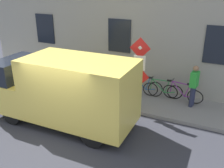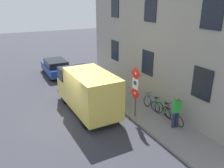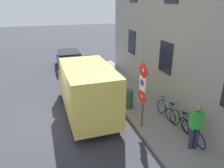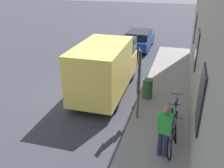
% 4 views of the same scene
% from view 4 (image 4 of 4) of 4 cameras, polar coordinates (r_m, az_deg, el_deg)
% --- Properties ---
extents(ground_plane, '(80.00, 80.00, 0.00)m').
position_cam_4_polar(ground_plane, '(11.77, -5.40, -2.17)').
color(ground_plane, '#303139').
extents(sidewalk_slab, '(2.19, 17.43, 0.14)m').
position_cam_4_polar(sidewalk_slab, '(11.04, 11.93, -4.14)').
color(sidewalk_slab, gray).
rests_on(sidewalk_slab, ground_plane).
extents(building_facade, '(0.75, 15.43, 7.98)m').
position_cam_4_polar(building_facade, '(9.85, 22.66, 15.30)').
color(building_facade, gray).
rests_on(building_facade, ground_plane).
extents(sign_post_stacked, '(0.17, 0.56, 2.75)m').
position_cam_4_polar(sign_post_stacked, '(8.82, 6.09, 1.72)').
color(sign_post_stacked, '#474C47').
rests_on(sign_post_stacked, sidewalk_slab).
extents(delivery_van, '(2.08, 5.36, 2.50)m').
position_cam_4_polar(delivery_van, '(11.31, -1.53, 4.18)').
color(delivery_van, '#EACE55').
rests_on(delivery_van, ground_plane).
extents(parked_hatchback, '(1.77, 4.01, 1.38)m').
position_cam_4_polar(parked_hatchback, '(18.73, 6.40, 10.40)').
color(parked_hatchback, navy).
rests_on(parked_hatchback, ground_plane).
extents(bicycle_purple, '(0.46, 1.72, 0.89)m').
position_cam_4_polar(bicycle_purple, '(8.12, 13.92, -12.21)').
color(bicycle_purple, black).
rests_on(bicycle_purple, sidewalk_slab).
extents(bicycle_green, '(0.48, 1.71, 0.89)m').
position_cam_4_polar(bicycle_green, '(8.82, 14.28, -8.98)').
color(bicycle_green, black).
rests_on(bicycle_green, sidewalk_slab).
extents(bicycle_blue, '(0.46, 1.71, 0.89)m').
position_cam_4_polar(bicycle_blue, '(9.55, 14.59, -6.23)').
color(bicycle_blue, black).
rests_on(bicycle_blue, sidewalk_slab).
extents(pedestrian, '(0.43, 0.32, 1.72)m').
position_cam_4_polar(pedestrian, '(7.44, 12.22, -10.48)').
color(pedestrian, '#262B47').
rests_on(pedestrian, sidewalk_slab).
extents(litter_bin, '(0.44, 0.44, 0.90)m').
position_cam_4_polar(litter_bin, '(10.93, 8.32, -1.09)').
color(litter_bin, '#2D5133').
rests_on(litter_bin, sidewalk_slab).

